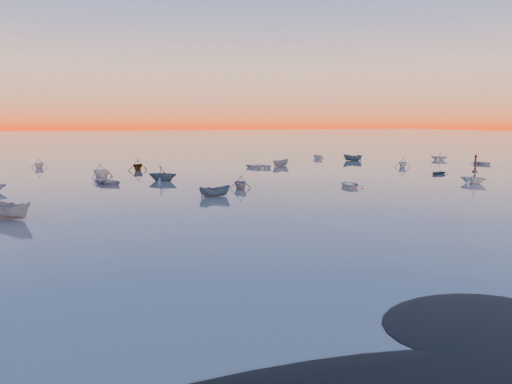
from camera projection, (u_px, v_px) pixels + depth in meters
name	position (u px, v px, depth m)	size (l,w,h in m)	color
ground	(149.00, 157.00, 115.03)	(600.00, 600.00, 0.00)	slate
mud_lobes	(475.00, 322.00, 20.89)	(140.00, 6.00, 0.07)	black
moored_fleet	(193.00, 179.00, 71.22)	(124.00, 58.00, 1.20)	white
boat_near_center	(215.00, 197.00, 55.18)	(3.53, 1.49, 1.22)	#335062
boat_near_right	(241.00, 189.00, 61.61)	(3.56, 1.60, 1.25)	slate
channel_marker	(475.00, 165.00, 81.41)	(0.85, 0.85, 3.02)	#46130F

